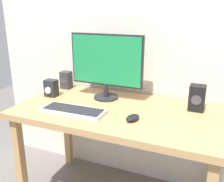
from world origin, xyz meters
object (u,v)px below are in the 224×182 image
at_px(speaker_left, 66,80).
at_px(mouse, 133,118).
at_px(monitor, 106,64).
at_px(speaker_right, 197,98).
at_px(desk, 119,120).
at_px(keyboard_primary, 73,110).
at_px(audio_controller, 51,88).

bearing_deg(speaker_left, mouse, -28.77).
bearing_deg(monitor, speaker_left, 167.72).
bearing_deg(speaker_right, speaker_left, 175.91).
distance_m(monitor, speaker_right, 0.67).
height_order(monitor, speaker_right, monitor).
relative_size(desk, speaker_left, 9.57).
relative_size(keyboard_primary, audio_controller, 3.32).
bearing_deg(desk, speaker_right, 21.15).
relative_size(keyboard_primary, speaker_left, 2.98).
relative_size(monitor, keyboard_primary, 1.30).
bearing_deg(speaker_left, monitor, -12.28).
bearing_deg(speaker_right, mouse, -135.95).
bearing_deg(monitor, desk, -45.28).
relative_size(desk, keyboard_primary, 3.21).
distance_m(mouse, audio_controller, 0.74).
relative_size(monitor, mouse, 5.09).
bearing_deg(mouse, speaker_right, 58.12).
bearing_deg(speaker_right, keyboard_primary, -154.16).
height_order(mouse, audio_controller, audio_controller).
xyz_separation_m(monitor, keyboard_primary, (-0.08, -0.34, -0.25)).
xyz_separation_m(mouse, speaker_right, (0.33, 0.32, 0.07)).
relative_size(monitor, audio_controller, 4.30).
bearing_deg(audio_controller, speaker_right, 7.78).
bearing_deg(keyboard_primary, desk, 33.77).
distance_m(mouse, speaker_right, 0.47).
xyz_separation_m(speaker_right, audio_controller, (-1.05, -0.14, -0.02)).
distance_m(monitor, audio_controller, 0.47).
relative_size(mouse, speaker_right, 0.64).
relative_size(desk, mouse, 12.61).
distance_m(desk, speaker_left, 0.65).
height_order(desk, speaker_left, speaker_left).
bearing_deg(monitor, audio_controller, -162.23).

